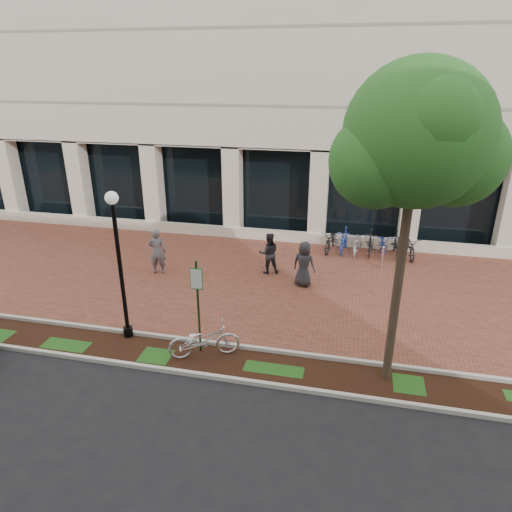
% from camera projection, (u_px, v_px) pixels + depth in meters
% --- Properties ---
extents(ground, '(120.00, 120.00, 0.00)m').
position_uv_depth(ground, '(251.00, 280.00, 17.32)').
color(ground, black).
rests_on(ground, ground).
extents(brick_plaza, '(40.00, 9.00, 0.01)m').
position_uv_depth(brick_plaza, '(251.00, 280.00, 17.32)').
color(brick_plaza, brown).
rests_on(brick_plaza, ground).
extents(planting_strip, '(40.00, 1.50, 0.01)m').
position_uv_depth(planting_strip, '(207.00, 360.00, 12.58)').
color(planting_strip, black).
rests_on(planting_strip, ground).
extents(curb_plaza_side, '(40.00, 0.12, 0.12)m').
position_uv_depth(curb_plaza_side, '(215.00, 343.00, 13.24)').
color(curb_plaza_side, '#B7B6AC').
rests_on(curb_plaza_side, ground).
extents(curb_street_side, '(40.00, 0.12, 0.12)m').
position_uv_depth(curb_street_side, '(198.00, 375.00, 11.88)').
color(curb_street_side, '#B7B6AC').
rests_on(curb_street_side, ground).
extents(near_office_building, '(40.00, 12.12, 16.00)m').
position_uv_depth(near_office_building, '(297.00, 13.00, 22.95)').
color(near_office_building, beige).
rests_on(near_office_building, ground).
extents(parking_sign, '(0.34, 0.07, 2.77)m').
position_uv_depth(parking_sign, '(198.00, 297.00, 12.33)').
color(parking_sign, '#163D17').
rests_on(parking_sign, ground).
extents(lamppost, '(0.36, 0.36, 4.45)m').
position_uv_depth(lamppost, '(119.00, 259.00, 12.76)').
color(lamppost, black).
rests_on(lamppost, ground).
extents(street_tree, '(3.77, 3.14, 7.74)m').
position_uv_depth(street_tree, '(419.00, 145.00, 9.63)').
color(street_tree, '#473A29').
rests_on(street_tree, ground).
extents(locked_bicycle, '(2.09, 1.44, 1.04)m').
position_uv_depth(locked_bicycle, '(204.00, 340.00, 12.57)').
color(locked_bicycle, silver).
rests_on(locked_bicycle, ground).
extents(pedestrian_left, '(0.73, 0.55, 1.82)m').
position_uv_depth(pedestrian_left, '(157.00, 251.00, 17.62)').
color(pedestrian_left, '#5B5B60').
rests_on(pedestrian_left, ground).
extents(pedestrian_mid, '(0.96, 0.85, 1.65)m').
position_uv_depth(pedestrian_mid, '(269.00, 253.00, 17.67)').
color(pedestrian_mid, '#252529').
rests_on(pedestrian_mid, ground).
extents(pedestrian_right, '(0.94, 0.73, 1.71)m').
position_uv_depth(pedestrian_right, '(304.00, 264.00, 16.61)').
color(pedestrian_right, '#242428').
rests_on(pedestrian_right, ground).
extents(bollard, '(0.12, 0.12, 0.97)m').
position_uv_depth(bollard, '(382.00, 257.00, 18.15)').
color(bollard, silver).
rests_on(bollard, ground).
extents(bike_rack_cluster, '(4.21, 1.91, 1.06)m').
position_uv_depth(bike_rack_cluster, '(370.00, 243.00, 19.64)').
color(bike_rack_cluster, black).
rests_on(bike_rack_cluster, ground).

